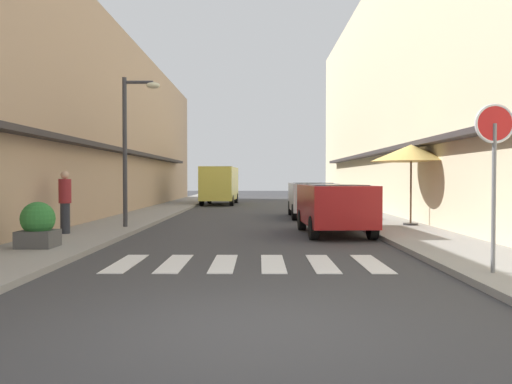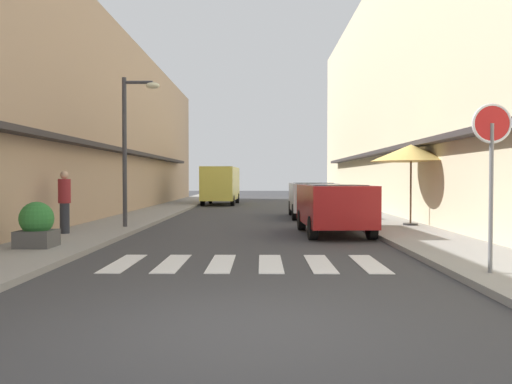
{
  "view_description": "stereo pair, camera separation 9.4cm",
  "coord_description": "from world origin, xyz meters",
  "px_view_note": "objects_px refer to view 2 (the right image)",
  "views": [
    {
      "loc": [
        0.2,
        -5.66,
        1.65
      ],
      "look_at": [
        0.1,
        13.7,
        1.14
      ],
      "focal_mm": 36.79,
      "sensor_mm": 36.0,
      "label": 1
    },
    {
      "loc": [
        0.3,
        -5.66,
        1.65
      ],
      "look_at": [
        0.1,
        13.7,
        1.14
      ],
      "focal_mm": 36.79,
      "sensor_mm": 36.0,
      "label": 2
    }
  ],
  "objects_px": {
    "parked_car_near": "(334,203)",
    "planter_corner": "(37,226)",
    "delivery_van": "(221,182)",
    "pedestrian_walking_near": "(65,200)",
    "round_street_sign": "(492,143)",
    "street_lamp": "(131,134)",
    "cafe_umbrella": "(411,153)",
    "parked_car_mid": "(312,196)"
  },
  "relations": [
    {
      "from": "parked_car_mid",
      "to": "pedestrian_walking_near",
      "type": "bearing_deg",
      "value": -135.45
    },
    {
      "from": "delivery_van",
      "to": "pedestrian_walking_near",
      "type": "height_order",
      "value": "delivery_van"
    },
    {
      "from": "delivery_van",
      "to": "round_street_sign",
      "type": "xyz_separation_m",
      "value": [
        6.28,
        -24.49,
        0.81
      ]
    },
    {
      "from": "parked_car_mid",
      "to": "street_lamp",
      "type": "distance_m",
      "value": 8.52
    },
    {
      "from": "parked_car_mid",
      "to": "round_street_sign",
      "type": "xyz_separation_m",
      "value": [
        1.6,
        -13.43,
        1.3
      ]
    },
    {
      "from": "street_lamp",
      "to": "pedestrian_walking_near",
      "type": "bearing_deg",
      "value": -123.05
    },
    {
      "from": "street_lamp",
      "to": "planter_corner",
      "type": "bearing_deg",
      "value": -100.08
    },
    {
      "from": "round_street_sign",
      "to": "cafe_umbrella",
      "type": "distance_m",
      "value": 8.76
    },
    {
      "from": "parked_car_near",
      "to": "planter_corner",
      "type": "relative_size",
      "value": 4.08
    },
    {
      "from": "parked_car_mid",
      "to": "street_lamp",
      "type": "height_order",
      "value": "street_lamp"
    },
    {
      "from": "planter_corner",
      "to": "parked_car_near",
      "type": "bearing_deg",
      "value": 27.79
    },
    {
      "from": "round_street_sign",
      "to": "pedestrian_walking_near",
      "type": "bearing_deg",
      "value": 147.0
    },
    {
      "from": "parked_car_near",
      "to": "planter_corner",
      "type": "xyz_separation_m",
      "value": [
        -7.12,
        -3.75,
        -0.32
      ]
    },
    {
      "from": "cafe_umbrella",
      "to": "planter_corner",
      "type": "relative_size",
      "value": 2.61
    },
    {
      "from": "round_street_sign",
      "to": "planter_corner",
      "type": "relative_size",
      "value": 2.71
    },
    {
      "from": "delivery_van",
      "to": "parked_car_mid",
      "type": "bearing_deg",
      "value": -67.06
    },
    {
      "from": "parked_car_mid",
      "to": "cafe_umbrella",
      "type": "distance_m",
      "value": 5.72
    },
    {
      "from": "pedestrian_walking_near",
      "to": "parked_car_near",
      "type": "bearing_deg",
      "value": 56.3
    },
    {
      "from": "cafe_umbrella",
      "to": "pedestrian_walking_near",
      "type": "bearing_deg",
      "value": -165.33
    },
    {
      "from": "round_street_sign",
      "to": "planter_corner",
      "type": "distance_m",
      "value": 9.39
    },
    {
      "from": "delivery_van",
      "to": "cafe_umbrella",
      "type": "bearing_deg",
      "value": -64.77
    },
    {
      "from": "delivery_van",
      "to": "cafe_umbrella",
      "type": "distance_m",
      "value": 17.51
    },
    {
      "from": "round_street_sign",
      "to": "parked_car_near",
      "type": "bearing_deg",
      "value": 103.18
    },
    {
      "from": "delivery_van",
      "to": "pedestrian_walking_near",
      "type": "bearing_deg",
      "value": -98.92
    },
    {
      "from": "parked_car_mid",
      "to": "round_street_sign",
      "type": "bearing_deg",
      "value": -83.22
    },
    {
      "from": "round_street_sign",
      "to": "street_lamp",
      "type": "height_order",
      "value": "street_lamp"
    },
    {
      "from": "round_street_sign",
      "to": "planter_corner",
      "type": "height_order",
      "value": "round_street_sign"
    },
    {
      "from": "cafe_umbrella",
      "to": "planter_corner",
      "type": "distance_m",
      "value": 11.52
    },
    {
      "from": "street_lamp",
      "to": "delivery_van",
      "type": "bearing_deg",
      "value": 84.59
    },
    {
      "from": "delivery_van",
      "to": "parked_car_near",
      "type": "bearing_deg",
      "value": -75.16
    },
    {
      "from": "planter_corner",
      "to": "pedestrian_walking_near",
      "type": "relative_size",
      "value": 0.58
    },
    {
      "from": "delivery_van",
      "to": "street_lamp",
      "type": "height_order",
      "value": "street_lamp"
    },
    {
      "from": "street_lamp",
      "to": "pedestrian_walking_near",
      "type": "distance_m",
      "value": 3.18
    },
    {
      "from": "parked_car_mid",
      "to": "round_street_sign",
      "type": "height_order",
      "value": "round_street_sign"
    },
    {
      "from": "parked_car_near",
      "to": "round_street_sign",
      "type": "xyz_separation_m",
      "value": [
        1.6,
        -6.82,
        1.3
      ]
    },
    {
      "from": "round_street_sign",
      "to": "street_lamp",
      "type": "bearing_deg",
      "value": 134.28
    },
    {
      "from": "planter_corner",
      "to": "street_lamp",
      "type": "bearing_deg",
      "value": 79.92
    },
    {
      "from": "planter_corner",
      "to": "pedestrian_walking_near",
      "type": "height_order",
      "value": "pedestrian_walking_near"
    },
    {
      "from": "planter_corner",
      "to": "round_street_sign",
      "type": "bearing_deg",
      "value": -19.41
    },
    {
      "from": "parked_car_near",
      "to": "planter_corner",
      "type": "distance_m",
      "value": 8.06
    },
    {
      "from": "delivery_van",
      "to": "planter_corner",
      "type": "distance_m",
      "value": 21.57
    },
    {
      "from": "delivery_van",
      "to": "planter_corner",
      "type": "xyz_separation_m",
      "value": [
        -2.44,
        -21.42,
        -0.81
      ]
    }
  ]
}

